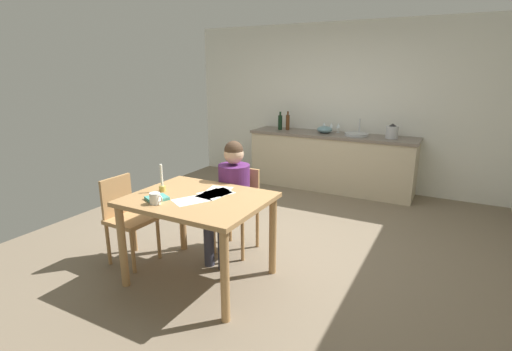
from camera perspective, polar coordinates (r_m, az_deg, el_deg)
The scene contains 22 objects.
ground_plane at distance 4.40m, azimuth 1.87°, elevation -9.88°, with size 5.20×5.20×0.04m, color #7A6B56.
wall_back at distance 6.44m, azimuth 12.49°, elevation 10.12°, with size 5.20×0.12×2.60m, color silver.
kitchen_counter at distance 6.23m, azimuth 11.12°, elevation 2.10°, with size 2.61×0.64×0.90m.
dining_table at distance 3.40m, azimuth -8.61°, elevation -5.13°, with size 1.18×0.94×0.80m.
chair_at_table at distance 4.03m, azimuth -2.65°, elevation -4.50°, with size 0.41×0.41×0.87m.
person_seated at distance 3.85m, azimuth -3.75°, elevation -2.53°, with size 0.33×0.60×1.19m.
chair_side_empty at distance 3.99m, azimuth -18.78°, elevation -5.73°, with size 0.41×0.41×0.86m.
coffee_mug at distance 3.25m, azimuth -14.88°, elevation -3.33°, with size 0.13×0.09×0.09m.
candlestick at distance 3.56m, azimuth -13.91°, elevation -1.24°, with size 0.06×0.06×0.26m.
book_magazine at distance 3.37m, azimuth -14.64°, elevation -3.31°, with size 0.16×0.17×0.03m, color teal.
paper_letter at distance 3.41m, azimuth -6.29°, elevation -2.81°, with size 0.21×0.30×0.00m, color white.
paper_bill at distance 3.50m, azimuth -5.81°, elevation -2.32°, with size 0.21×0.30×0.00m, color white.
paper_envelope at distance 3.29m, azimuth -9.67°, elevation -3.68°, with size 0.21×0.30×0.00m, color white.
paper_receipt at distance 3.44m, azimuth -6.03°, elevation -2.64°, with size 0.21×0.30×0.00m, color white.
sink_unit at distance 6.05m, azimuth 14.86°, elevation 6.02°, with size 0.36×0.36×0.24m.
bottle_oil at distance 6.44m, azimuth 3.64°, elevation 8.00°, with size 0.07×0.07×0.30m.
bottle_vinegar at distance 6.44m, azimuth 4.78°, elevation 8.01°, with size 0.06×0.06×0.31m.
mixing_bowl at distance 6.19m, azimuth 10.26°, elevation 6.80°, with size 0.24×0.24×0.11m, color #668C99.
stovetop_kettle at distance 5.94m, azimuth 19.74°, elevation 6.20°, with size 0.18×0.18×0.22m.
wine_glass_near_sink at distance 6.26m, azimuth 12.25°, elevation 7.29°, with size 0.07×0.07×0.15m.
wine_glass_by_kettle at distance 6.29m, azimuth 11.24°, elevation 7.38°, with size 0.07×0.07×0.15m.
wine_glass_back_left at distance 6.33m, azimuth 10.17°, elevation 7.48°, with size 0.07×0.07×0.15m.
Camera 1 is at (1.75, -3.57, 1.87)m, focal length 26.66 mm.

